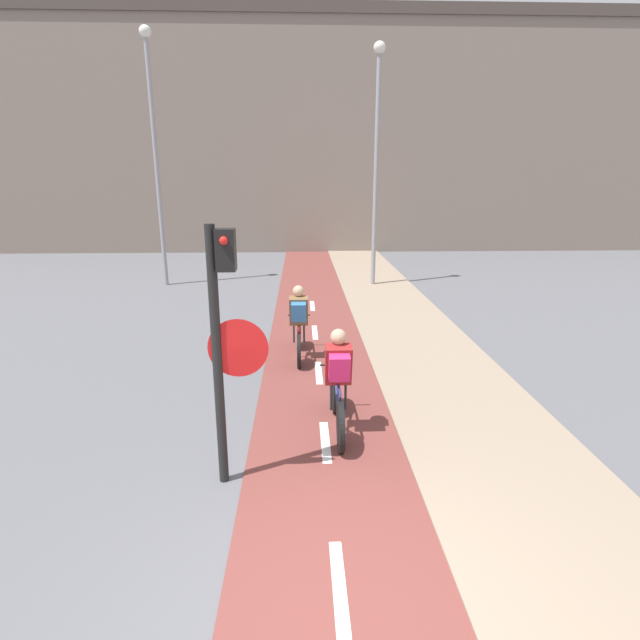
% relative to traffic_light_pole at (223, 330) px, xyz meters
% --- Properties ---
extents(ground_plane, '(120.00, 120.00, 0.00)m').
position_rel_traffic_light_pole_xyz_m(ground_plane, '(1.16, -2.18, -1.87)').
color(ground_plane, '#5B5B60').
extents(bike_lane, '(2.04, 60.00, 0.02)m').
position_rel_traffic_light_pole_xyz_m(bike_lane, '(1.16, -2.17, -1.86)').
color(bike_lane, brown).
rests_on(bike_lane, ground_plane).
extents(sidewalk_strip, '(2.40, 60.00, 0.05)m').
position_rel_traffic_light_pole_xyz_m(sidewalk_strip, '(3.38, -2.18, -1.85)').
color(sidewalk_strip, gray).
rests_on(sidewalk_strip, ground_plane).
extents(building_row_background, '(60.00, 5.20, 10.88)m').
position_rel_traffic_light_pole_xyz_m(building_row_background, '(1.16, 21.68, 3.58)').
color(building_row_background, slate).
rests_on(building_row_background, ground_plane).
extents(traffic_light_pole, '(0.67, 0.25, 3.01)m').
position_rel_traffic_light_pole_xyz_m(traffic_light_pole, '(0.00, 0.00, 0.00)').
color(traffic_light_pole, black).
rests_on(traffic_light_pole, ground_plane).
extents(street_lamp_far, '(0.36, 0.36, 7.86)m').
position_rel_traffic_light_pole_xyz_m(street_lamp_far, '(-3.71, 11.54, 2.85)').
color(street_lamp_far, gray).
rests_on(street_lamp_far, ground_plane).
extents(street_lamp_sidewalk, '(0.36, 0.36, 7.40)m').
position_rel_traffic_light_pole_xyz_m(street_lamp_sidewalk, '(3.26, 11.18, 2.61)').
color(street_lamp_sidewalk, gray).
rests_on(street_lamp_sidewalk, ground_plane).
extents(cyclist_near, '(0.46, 1.82, 1.51)m').
position_rel_traffic_light_pole_xyz_m(cyclist_near, '(1.35, 1.14, -1.15)').
color(cyclist_near, black).
rests_on(cyclist_near, ground_plane).
extents(cyclist_far, '(0.46, 1.74, 1.48)m').
position_rel_traffic_light_pole_xyz_m(cyclist_far, '(0.80, 4.16, -1.16)').
color(cyclist_far, black).
rests_on(cyclist_far, ground_plane).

